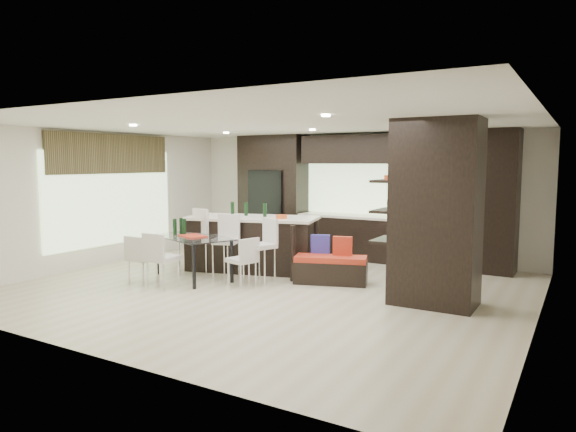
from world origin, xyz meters
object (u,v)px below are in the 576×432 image
Objects in this scene: kitchen_island at (252,243)px; floor_vase at (413,262)px; stool_left at (193,248)px; bench at (331,270)px; chair_far at (143,261)px; dining_table at (193,257)px; chair_end at (242,263)px; stool_right at (262,258)px; stool_mid at (226,253)px; chair_near at (163,262)px.

kitchen_island is 2.19× the size of floor_vase.
stool_left reaches higher than bench.
stool_left is at bearing 76.96° from chair_far.
kitchen_island is 1.84m from bench.
dining_table is (-0.50, -1.15, -0.14)m from kitchen_island.
dining_table is 2.05× the size of chair_far.
bench is 1.52m from chair_end.
dining_table is at bearing -170.22° from floor_vase.
bench is at bearing 50.72° from stool_right.
kitchen_island reaches higher than chair_far.
stool_mid is at bearing -158.55° from stool_right.
stool_right is at bearing 30.15° from chair_far.
dining_table is (-2.30, -0.90, 0.14)m from bench.
stool_left is at bearing 175.24° from bench.
chair_near reaches higher than chair_end.
chair_far is (-0.23, -1.03, -0.10)m from stool_left.
chair_near is at bearing -118.80° from stool_right.
kitchen_island is 2.71× the size of stool_mid.
chair_far is at bearing -89.18° from stool_left.
stool_right is (0.77, -0.84, -0.07)m from kitchen_island.
stool_right is (1.54, 0.02, -0.04)m from stool_left.
stool_left reaches higher than stool_mid.
stool_left is 1.38m from chair_end.
floor_vase is 2.80m from chair_end.
dining_table is at bearing 90.13° from chair_near.
chair_near is 1.32m from chair_end.
stool_right reaches higher than dining_table.
stool_mid is 1.90m from bench.
chair_near reaches higher than dining_table.
floor_vase reaches higher than kitchen_island.
floor_vase is 1.50× the size of chair_end.
stool_left is 0.79× the size of bench.
stool_mid is at bearing -174.04° from floor_vase.
chair_end is (1.08, 0.76, -0.05)m from chair_near.
floor_vase reaches higher than stool_right.
stool_left is 1.28× the size of chair_end.
kitchen_island is 1.30m from chair_end.
floor_vase is (2.53, 0.34, 0.12)m from stool_right.
dining_table is 2.07× the size of chair_end.
bench is at bearing 26.51° from stool_left.
chair_end is at bearing -78.74° from kitchen_island.
kitchen_island is 3.28× the size of chair_end.
kitchen_island is 3.24× the size of chair_far.
kitchen_island is at bearing 71.83° from stool_mid.
bench is 2.47m from dining_table.
bench is 1.09× the size of floor_vase.
stool_left is 0.62× the size of dining_table.
stool_left is at bearing 152.82° from dining_table.
stool_right is 1.20m from bench.
kitchen_island reaches higher than stool_left.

